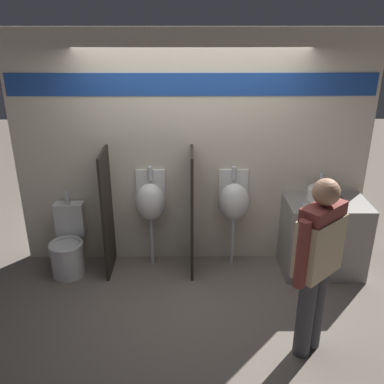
{
  "coord_description": "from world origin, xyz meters",
  "views": [
    {
      "loc": [
        -0.03,
        -4.05,
        2.84
      ],
      "look_at": [
        0.0,
        0.17,
        1.05
      ],
      "focal_mm": 40.0,
      "sensor_mm": 36.0,
      "label": 1
    }
  ],
  "objects_px": {
    "sink_basin": "(323,194)",
    "urinal_far": "(234,201)",
    "toilet": "(68,247)",
    "person_in_vest": "(318,257)",
    "urinal_near_counter": "(150,202)",
    "cell_phone": "(306,206)"
  },
  "relations": [
    {
      "from": "urinal_near_counter",
      "to": "person_in_vest",
      "type": "distance_m",
      "value": 2.1
    },
    {
      "from": "cell_phone",
      "to": "urinal_near_counter",
      "type": "bearing_deg",
      "value": 170.7
    },
    {
      "from": "urinal_far",
      "to": "person_in_vest",
      "type": "bearing_deg",
      "value": -69.41
    },
    {
      "from": "cell_phone",
      "to": "toilet",
      "type": "xyz_separation_m",
      "value": [
        -2.68,
        0.12,
        -0.58
      ]
    },
    {
      "from": "urinal_near_counter",
      "to": "toilet",
      "type": "xyz_separation_m",
      "value": [
        -0.96,
        -0.16,
        -0.51
      ]
    },
    {
      "from": "urinal_far",
      "to": "cell_phone",
      "type": "bearing_deg",
      "value": -20.33
    },
    {
      "from": "cell_phone",
      "to": "person_in_vest",
      "type": "xyz_separation_m",
      "value": [
        -0.21,
        -1.17,
        0.07
      ]
    },
    {
      "from": "toilet",
      "to": "urinal_far",
      "type": "bearing_deg",
      "value": 4.76
    },
    {
      "from": "urinal_far",
      "to": "toilet",
      "type": "height_order",
      "value": "urinal_far"
    },
    {
      "from": "sink_basin",
      "to": "toilet",
      "type": "height_order",
      "value": "sink_basin"
    },
    {
      "from": "toilet",
      "to": "person_in_vest",
      "type": "distance_m",
      "value": 2.86
    },
    {
      "from": "sink_basin",
      "to": "urinal_far",
      "type": "height_order",
      "value": "urinal_far"
    },
    {
      "from": "sink_basin",
      "to": "urinal_far",
      "type": "bearing_deg",
      "value": 174.09
    },
    {
      "from": "sink_basin",
      "to": "cell_phone",
      "type": "relative_size",
      "value": 2.42
    },
    {
      "from": "toilet",
      "to": "person_in_vest",
      "type": "height_order",
      "value": "person_in_vest"
    },
    {
      "from": "urinal_far",
      "to": "person_in_vest",
      "type": "distance_m",
      "value": 1.56
    },
    {
      "from": "cell_phone",
      "to": "urinal_far",
      "type": "height_order",
      "value": "urinal_far"
    },
    {
      "from": "sink_basin",
      "to": "urinal_far",
      "type": "relative_size",
      "value": 0.28
    },
    {
      "from": "sink_basin",
      "to": "toilet",
      "type": "xyz_separation_m",
      "value": [
        -2.9,
        -0.06,
        -0.64
      ]
    },
    {
      "from": "sink_basin",
      "to": "urinal_near_counter",
      "type": "bearing_deg",
      "value": 177.01
    },
    {
      "from": "cell_phone",
      "to": "urinal_far",
      "type": "bearing_deg",
      "value": 159.67
    },
    {
      "from": "person_in_vest",
      "to": "urinal_far",
      "type": "bearing_deg",
      "value": 69.02
    }
  ]
}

